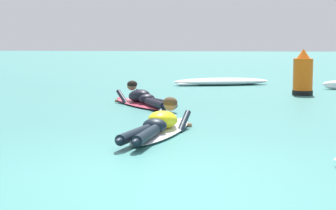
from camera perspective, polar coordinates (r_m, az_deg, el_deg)
The scene contains 5 objects.
ground_plane at distance 15.25m, azimuth 4.41°, elevation 1.56°, with size 120.00×120.00×0.00m, color #387A75.
surfer_near at distance 7.87m, azimuth -0.87°, elevation -2.12°, with size 0.83×2.76×0.53m.
surfer_far at distance 11.44m, azimuth -2.68°, elevation 0.58°, with size 1.85×2.49×0.54m.
whitewater_mid_right at distance 16.97m, azimuth 5.53°, elevation 2.40°, with size 3.07×1.70×0.22m.
channel_marker_buoy at distance 14.12m, azimuth 13.72°, elevation 2.89°, with size 0.51×0.51×1.15m.
Camera 1 is at (1.02, -5.16, 1.33)m, focal length 59.16 mm.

